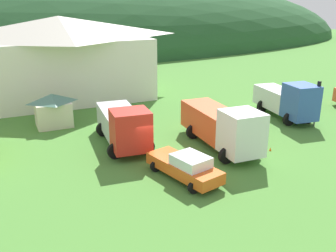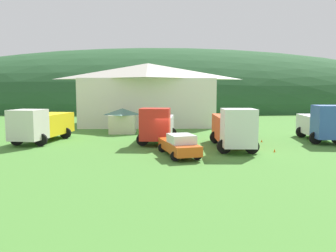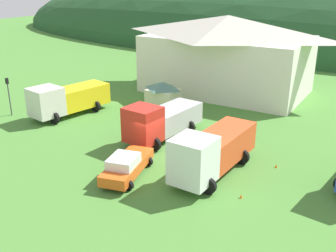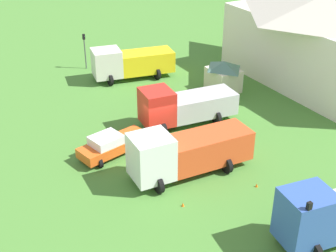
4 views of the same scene
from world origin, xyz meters
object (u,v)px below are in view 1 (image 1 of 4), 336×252
at_px(play_shed_cream, 53,110).
at_px(traffic_light_east, 317,99).
at_px(box_truck_blue, 288,100).
at_px(service_pickup_orange, 185,166).
at_px(crane_truck_red, 124,124).
at_px(traffic_cone_near_pickup, 270,151).
at_px(traffic_cone_mid_row, 236,128).
at_px(depot_building, 61,57).
at_px(heavy_rig_white, 222,125).

distance_m(play_shed_cream, traffic_light_east, 22.12).
relative_size(box_truck_blue, service_pickup_orange, 1.36).
bearing_deg(service_pickup_orange, crane_truck_red, 179.66).
height_order(crane_truck_red, traffic_light_east, traffic_light_east).
distance_m(traffic_cone_near_pickup, traffic_cone_mid_row, 5.16).
distance_m(depot_building, traffic_cone_mid_row, 20.44).
bearing_deg(heavy_rig_white, traffic_light_east, 97.80).
bearing_deg(depot_building, traffic_cone_mid_row, -56.21).
bearing_deg(box_truck_blue, depot_building, -126.22).
relative_size(service_pickup_orange, traffic_cone_mid_row, 11.26).
height_order(crane_truck_red, heavy_rig_white, heavy_rig_white).
height_order(depot_building, box_truck_blue, depot_building).
height_order(crane_truck_red, traffic_cone_near_pickup, crane_truck_red).
distance_m(play_shed_cream, heavy_rig_white, 14.46).
relative_size(crane_truck_red, box_truck_blue, 1.06).
bearing_deg(traffic_cone_near_pickup, box_truck_blue, 41.25).
height_order(depot_building, heavy_rig_white, depot_building).
xyz_separation_m(heavy_rig_white, traffic_light_east, (9.81, 0.87, 0.67)).
distance_m(box_truck_blue, traffic_light_east, 2.88).
relative_size(play_shed_cream, traffic_cone_mid_row, 6.31).
bearing_deg(traffic_light_east, box_truck_blue, 103.10).
height_order(play_shed_cream, heavy_rig_white, heavy_rig_white).
height_order(box_truck_blue, traffic_cone_near_pickup, box_truck_blue).
bearing_deg(play_shed_cream, crane_truck_red, -59.42).
bearing_deg(heavy_rig_white, traffic_cone_near_pickup, 59.55).
distance_m(service_pickup_orange, traffic_light_east, 15.11).
bearing_deg(traffic_light_east, traffic_cone_mid_row, 159.58).
height_order(depot_building, crane_truck_red, depot_building).
height_order(box_truck_blue, service_pickup_orange, box_truck_blue).
bearing_deg(traffic_light_east, service_pickup_orange, -164.12).
height_order(box_truck_blue, traffic_light_east, traffic_light_east).
bearing_deg(heavy_rig_white, traffic_cone_mid_row, 135.43).
relative_size(crane_truck_red, traffic_cone_near_pickup, 15.69).
relative_size(crane_truck_red, traffic_cone_mid_row, 16.27).
height_order(play_shed_cream, traffic_light_east, traffic_light_east).
bearing_deg(traffic_light_east, traffic_cone_near_pickup, -158.14).
xyz_separation_m(depot_building, traffic_cone_near_pickup, (10.51, -21.71, -4.44)).
height_order(service_pickup_orange, traffic_cone_near_pickup, service_pickup_orange).
xyz_separation_m(service_pickup_orange, traffic_cone_near_pickup, (7.55, 1.34, -0.83)).
distance_m(heavy_rig_white, service_pickup_orange, 5.73).
height_order(depot_building, service_pickup_orange, depot_building).
distance_m(play_shed_cream, service_pickup_orange, 14.59).
relative_size(traffic_cone_near_pickup, traffic_cone_mid_row, 1.04).
height_order(play_shed_cream, crane_truck_red, crane_truck_red).
bearing_deg(box_truck_blue, traffic_light_east, 20.88).
distance_m(crane_truck_red, traffic_cone_near_pickup, 10.74).
xyz_separation_m(crane_truck_red, heavy_rig_white, (6.23, -3.50, 0.11)).
bearing_deg(service_pickup_orange, traffic_light_east, 92.27).
relative_size(heavy_rig_white, traffic_cone_near_pickup, 16.57).
distance_m(box_truck_blue, service_pickup_orange, 15.45).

